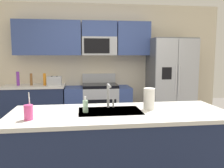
% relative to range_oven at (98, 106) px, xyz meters
% --- Properties ---
extents(ground_plane, '(9.00, 9.00, 0.00)m').
position_rel_range_oven_xyz_m(ground_plane, '(0.17, -1.80, -0.44)').
color(ground_plane, '#66605B').
rests_on(ground_plane, ground).
extents(kitchen_wall_unit, '(5.20, 0.43, 2.60)m').
position_rel_range_oven_xyz_m(kitchen_wall_unit, '(0.02, 0.28, 1.03)').
color(kitchen_wall_unit, beige).
rests_on(kitchen_wall_unit, ground).
extents(back_counter, '(1.21, 0.63, 0.90)m').
position_rel_range_oven_xyz_m(back_counter, '(-1.29, -0.00, 0.01)').
color(back_counter, '#1E2A4D').
rests_on(back_counter, ground).
extents(range_oven, '(1.36, 0.61, 1.10)m').
position_rel_range_oven_xyz_m(range_oven, '(0.00, 0.00, 0.00)').
color(range_oven, '#B7BABF').
rests_on(range_oven, ground).
extents(refrigerator, '(0.90, 0.76, 1.85)m').
position_rel_range_oven_xyz_m(refrigerator, '(1.55, -0.07, 0.48)').
color(refrigerator, '#4C4F54').
rests_on(refrigerator, ground).
extents(island_counter, '(2.35, 0.91, 0.90)m').
position_rel_range_oven_xyz_m(island_counter, '(0.06, -2.41, 0.01)').
color(island_counter, '#1E2A4D').
rests_on(island_counter, ground).
extents(toaster, '(0.28, 0.16, 0.18)m').
position_rel_range_oven_xyz_m(toaster, '(-0.88, -0.05, 0.55)').
color(toaster, '#B7BABF').
rests_on(toaster, back_counter).
extents(pepper_mill, '(0.05, 0.05, 0.24)m').
position_rel_range_oven_xyz_m(pepper_mill, '(-1.34, -0.00, 0.58)').
color(pepper_mill, brown).
rests_on(pepper_mill, back_counter).
extents(bottle_purple, '(0.06, 0.06, 0.28)m').
position_rel_range_oven_xyz_m(bottle_purple, '(-1.60, 0.00, 0.59)').
color(bottle_purple, purple).
rests_on(bottle_purple, back_counter).
extents(bottle_orange, '(0.06, 0.06, 0.24)m').
position_rel_range_oven_xyz_m(bottle_orange, '(-1.08, -0.06, 0.58)').
color(bottle_orange, orange).
rests_on(bottle_orange, back_counter).
extents(sink_faucet, '(0.09, 0.21, 0.28)m').
position_rel_range_oven_xyz_m(sink_faucet, '(-0.04, -2.21, 0.62)').
color(sink_faucet, '#B7BABF').
rests_on(sink_faucet, island_counter).
extents(drink_cup_pink, '(0.08, 0.08, 0.26)m').
position_rel_range_oven_xyz_m(drink_cup_pink, '(-0.85, -2.60, 0.53)').
color(drink_cup_pink, '#EA4C93').
rests_on(drink_cup_pink, island_counter).
extents(soap_dispenser, '(0.06, 0.06, 0.17)m').
position_rel_range_oven_xyz_m(soap_dispenser, '(-0.31, -2.39, 0.53)').
color(soap_dispenser, '#A5D8B2').
rests_on(soap_dispenser, island_counter).
extents(paper_towel_roll, '(0.12, 0.12, 0.24)m').
position_rel_range_oven_xyz_m(paper_towel_roll, '(0.40, -2.34, 0.58)').
color(paper_towel_roll, white).
rests_on(paper_towel_roll, island_counter).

